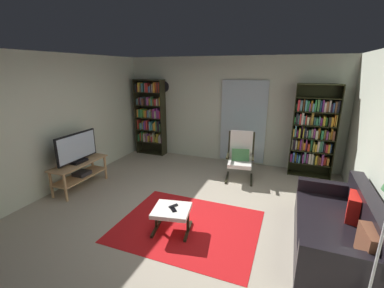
{
  "coord_description": "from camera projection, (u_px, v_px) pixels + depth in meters",
  "views": [
    {
      "loc": [
        1.5,
        -3.39,
        2.31
      ],
      "look_at": [
        -0.11,
        0.71,
        1.02
      ],
      "focal_mm": 24.13,
      "sensor_mm": 36.0,
      "label": 1
    }
  ],
  "objects": [
    {
      "name": "television",
      "position": [
        77.0,
        149.0,
        4.98
      ],
      "size": [
        0.2,
        0.96,
        0.59
      ],
      "color": "black",
      "rests_on": "tv_stand"
    },
    {
      "name": "bookshelf_near_tv",
      "position": [
        151.0,
        114.0,
        7.03
      ],
      "size": [
        0.81,
        0.3,
        2.03
      ],
      "color": "black",
      "rests_on": "ground"
    },
    {
      "name": "wall_back",
      "position": [
        228.0,
        111.0,
        6.43
      ],
      "size": [
        5.6,
        0.06,
        2.6
      ],
      "primitive_type": "cube",
      "color": "beige",
      "rests_on": "ground"
    },
    {
      "name": "lounge_armchair",
      "position": [
        240.0,
        154.0,
        5.54
      ],
      "size": [
        0.65,
        0.72,
        1.02
      ],
      "color": "black",
      "rests_on": "ground"
    },
    {
      "name": "bookshelf_near_sofa",
      "position": [
        313.0,
        132.0,
        5.56
      ],
      "size": [
        0.88,
        0.3,
        2.01
      ],
      "color": "black",
      "rests_on": "ground"
    },
    {
      "name": "tv_remote",
      "position": [
        173.0,
        206.0,
        3.78
      ],
      "size": [
        0.11,
        0.14,
        0.02
      ],
      "primitive_type": "cube",
      "rotation": [
        0.0,
        0.0,
        -0.53
      ],
      "color": "black",
      "rests_on": "ottoman"
    },
    {
      "name": "wall_clock",
      "position": [
        164.0,
        87.0,
        6.81
      ],
      "size": [
        0.29,
        0.03,
        0.29
      ],
      "color": "silver"
    },
    {
      "name": "ottoman",
      "position": [
        172.0,
        213.0,
        3.74
      ],
      "size": [
        0.6,
        0.57,
        0.37
      ],
      "color": "white",
      "rests_on": "ground"
    },
    {
      "name": "cell_phone",
      "position": [
        173.0,
        209.0,
        3.69
      ],
      "size": [
        0.15,
        0.15,
        0.01
      ],
      "primitive_type": "cube",
      "rotation": [
        0.0,
        0.0,
        0.78
      ],
      "color": "black",
      "rests_on": "ottoman"
    },
    {
      "name": "area_rug",
      "position": [
        188.0,
        226.0,
        3.94
      ],
      "size": [
        2.09,
        1.67,
        0.01
      ],
      "primitive_type": "cube",
      "color": "red",
      "rests_on": "ground"
    },
    {
      "name": "leather_sofa",
      "position": [
        339.0,
        231.0,
        3.33
      ],
      "size": [
        0.89,
        1.86,
        0.81
      ],
      "color": "black",
      "rests_on": "ground"
    },
    {
      "name": "wall_left",
      "position": [
        48.0,
        125.0,
        4.78
      ],
      "size": [
        0.06,
        6.0,
        2.6
      ],
      "primitive_type": "cube",
      "color": "beige",
      "rests_on": "ground"
    },
    {
      "name": "tv_stand",
      "position": [
        80.0,
        171.0,
        5.12
      ],
      "size": [
        0.44,
        1.17,
        0.54
      ],
      "color": "tan",
      "rests_on": "ground"
    },
    {
      "name": "glass_door_panel",
      "position": [
        243.0,
        122.0,
        6.3
      ],
      "size": [
        1.1,
        0.01,
        2.0
      ],
      "primitive_type": "cube",
      "color": "silver"
    },
    {
      "name": "ground_plane",
      "position": [
        182.0,
        216.0,
        4.2
      ],
      "size": [
        7.02,
        7.02,
        0.0
      ],
      "primitive_type": "plane",
      "color": "#AFA28E"
    }
  ]
}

